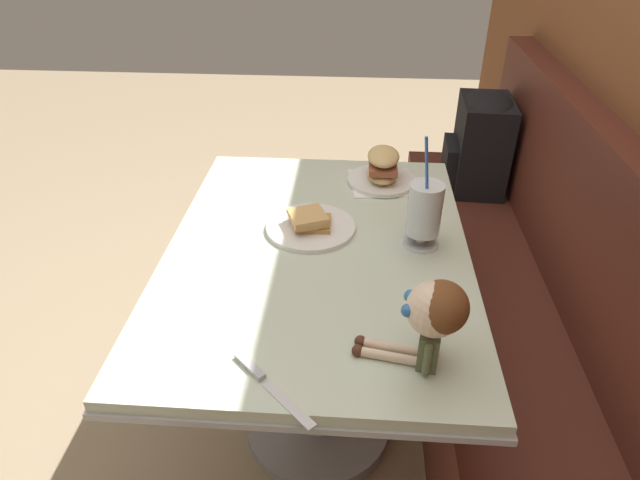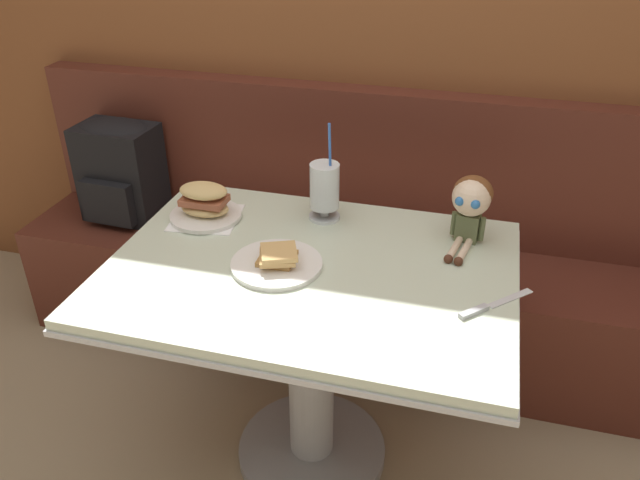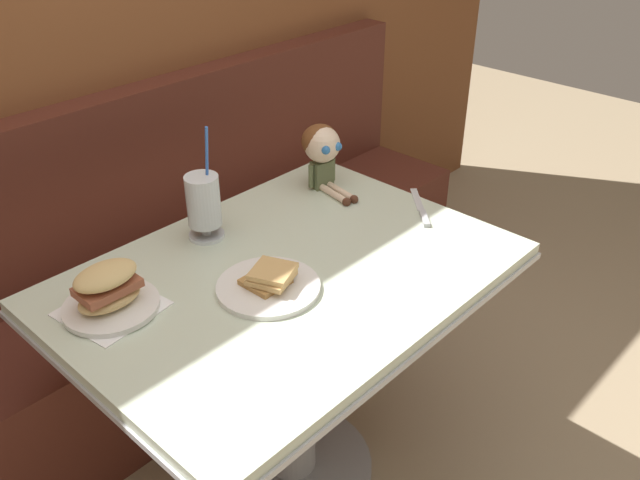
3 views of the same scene
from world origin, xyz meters
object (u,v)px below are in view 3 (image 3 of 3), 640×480
sandwich_plate (109,293)px  milkshake_glass (204,204)px  seated_doll (322,148)px  toast_plate (269,284)px  butter_knife (422,213)px

sandwich_plate → milkshake_glass: bearing=15.2°
sandwich_plate → seated_doll: size_ratio=0.99×
sandwich_plate → seated_doll: (0.79, 0.07, 0.08)m
sandwich_plate → seated_doll: bearing=5.4°
toast_plate → sandwich_plate: 0.37m
toast_plate → milkshake_glass: 0.32m
butter_knife → milkshake_glass: bearing=144.8°
toast_plate → sandwich_plate: (-0.30, 0.21, 0.03)m
milkshake_glass → butter_knife: bearing=-35.2°
seated_doll → sandwich_plate: bearing=-174.6°
sandwich_plate → butter_knife: sandwich_plate is taller
toast_plate → seated_doll: bearing=29.9°
butter_knife → seated_doll: seated_doll is taller
butter_knife → seated_doll: size_ratio=0.80×
sandwich_plate → butter_knife: 0.89m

